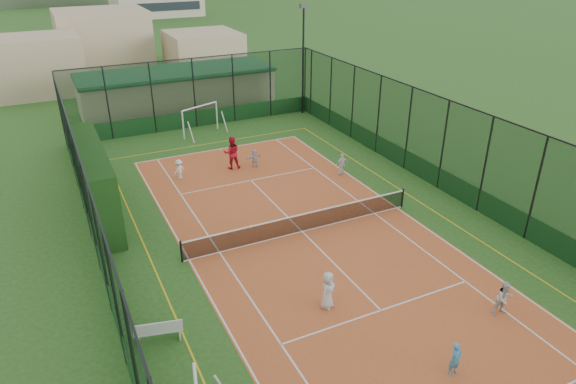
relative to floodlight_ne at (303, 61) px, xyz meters
name	(u,v)px	position (x,y,z in m)	size (l,w,h in m)	color
ground	(302,232)	(-8.60, -16.60, -4.12)	(300.00, 300.00, 0.00)	#24521C
court_slab	(302,232)	(-8.60, -16.60, -4.12)	(11.17, 23.97, 0.01)	#B04827
tennis_net	(302,222)	(-8.60, -16.60, -3.59)	(11.67, 0.12, 1.06)	black
perimeter_fence	(303,184)	(-8.60, -16.60, -1.62)	(18.12, 34.12, 5.00)	black
floodlight_ne	(303,61)	(0.00, 0.00, 0.00)	(0.60, 0.26, 8.25)	black
clubhouse	(177,90)	(-8.60, 5.40, -2.55)	(15.20, 7.20, 3.15)	tan
hedge_left	(95,181)	(-16.90, -10.55, -2.34)	(1.22, 8.15, 3.57)	black
white_bench	(158,330)	(-16.40, -20.96, -3.67)	(1.62, 0.45, 0.91)	white
futsal_goal_far	(200,120)	(-8.78, -1.30, -3.11)	(3.13, 0.91, 2.02)	white
child_near_left	(328,290)	(-10.30, -21.93, -3.35)	(0.74, 0.48, 1.52)	silver
child_near_mid	(455,359)	(-8.35, -26.56, -3.51)	(0.44, 0.29, 1.20)	#4694C7
child_near_right	(504,298)	(-4.72, -25.08, -3.43)	(0.67, 0.52, 1.37)	silver
child_far_left	(179,170)	(-12.21, -8.22, -3.52)	(0.77, 0.44, 1.19)	white
child_far_right	(342,164)	(-3.51, -11.78, -3.45)	(0.78, 0.33, 1.33)	silver
child_far_back	(254,158)	(-7.65, -8.46, -3.55)	(1.05, 0.33, 1.13)	silver
coach	(232,153)	(-8.93, -8.07, -3.11)	(0.98, 0.76, 2.01)	#B01223
tennis_balls	(256,229)	(-10.48, -15.47, -4.08)	(3.04, 1.02, 0.07)	#CCE033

